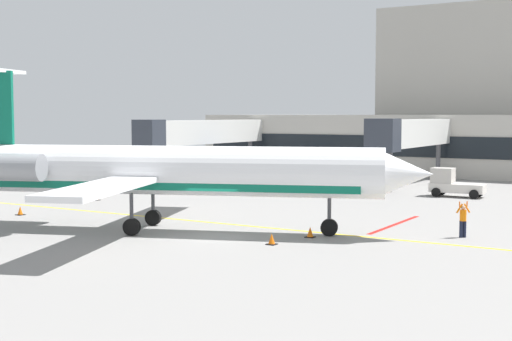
# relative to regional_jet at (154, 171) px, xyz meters

# --- Properties ---
(ground) EXTENTS (120.00, 120.00, 0.11)m
(ground) POSITION_rel_regional_jet_xyz_m (3.75, 0.10, -3.35)
(ground) COLOR gray
(terminal_building) EXTENTS (59.24, 16.34, 18.08)m
(terminal_building) POSITION_rel_regional_jet_xyz_m (6.64, 48.91, 3.38)
(terminal_building) COLOR #B7B2A8
(terminal_building) RESTS_ON ground
(jet_bridge_west) EXTENTS (2.40, 20.29, 5.87)m
(jet_bridge_west) POSITION_rel_regional_jet_xyz_m (-17.40, 29.21, 1.19)
(jet_bridge_west) COLOR silver
(jet_bridge_west) RESTS_ON ground
(jet_bridge_east) EXTENTS (2.40, 17.49, 6.02)m
(jet_bridge_east) POSITION_rel_regional_jet_xyz_m (4.05, 30.64, 1.33)
(jet_bridge_east) COLOR silver
(jet_bridge_east) RESTS_ON ground
(regional_jet) EXTENTS (28.15, 20.91, 8.89)m
(regional_jet) POSITION_rel_regional_jet_xyz_m (0.00, 0.00, 0.00)
(regional_jet) COLOR white
(regional_jet) RESTS_ON ground
(pushback_tractor) EXTENTS (4.13, 1.87, 2.20)m
(pushback_tractor) POSITION_rel_regional_jet_xyz_m (9.39, 24.65, -2.31)
(pushback_tractor) COLOR silver
(pushback_tractor) RESTS_ON ground
(belt_loader) EXTENTS (2.30, 3.37, 2.19)m
(belt_loader) POSITION_rel_regional_jet_xyz_m (-14.72, 29.45, -2.32)
(belt_loader) COLOR #1E4CB2
(belt_loader) RESTS_ON ground
(fuel_tank) EXTENTS (6.85, 3.05, 2.94)m
(fuel_tank) POSITION_rel_regional_jet_xyz_m (-8.99, 28.97, -1.68)
(fuel_tank) COLOR white
(fuel_tank) RESTS_ON ground
(marshaller) EXTENTS (0.62, 0.68, 1.88)m
(marshaller) POSITION_rel_regional_jet_xyz_m (15.07, 6.45, -2.35)
(marshaller) COLOR #191E33
(marshaller) RESTS_ON ground
(safety_cone_alpha) EXTENTS (0.47, 0.47, 0.55)m
(safety_cone_alpha) POSITION_rel_regional_jet_xyz_m (8.29, 2.40, -3.06)
(safety_cone_alpha) COLOR orange
(safety_cone_alpha) RESTS_ON ground
(safety_cone_bravo) EXTENTS (0.47, 0.47, 0.55)m
(safety_cone_bravo) POSITION_rel_regional_jet_xyz_m (7.61, -0.41, -3.06)
(safety_cone_bravo) COLOR orange
(safety_cone_bravo) RESTS_ON ground
(safety_cone_charlie) EXTENTS (0.47, 0.47, 0.55)m
(safety_cone_charlie) POSITION_rel_regional_jet_xyz_m (-12.55, 8.72, -3.06)
(safety_cone_charlie) COLOR orange
(safety_cone_charlie) RESTS_ON ground
(safety_cone_delta) EXTENTS (0.47, 0.47, 0.55)m
(safety_cone_delta) POSITION_rel_regional_jet_xyz_m (-11.16, 0.42, -3.06)
(safety_cone_delta) COLOR orange
(safety_cone_delta) RESTS_ON ground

